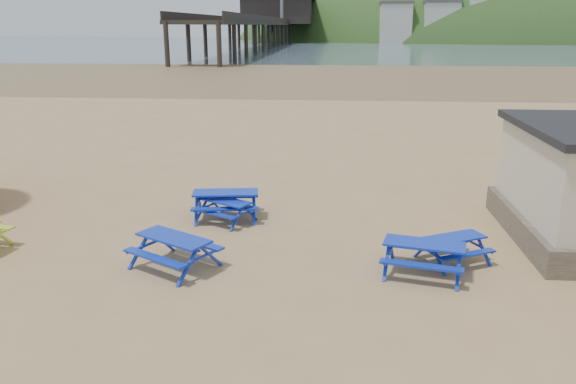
{
  "coord_description": "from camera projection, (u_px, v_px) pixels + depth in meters",
  "views": [
    {
      "loc": [
        1.91,
        -13.88,
        5.6
      ],
      "look_at": [
        0.62,
        1.5,
        1.0
      ],
      "focal_mm": 35.0,
      "sensor_mm": 36.0,
      "label": 1
    }
  ],
  "objects": [
    {
      "name": "headland_town",
      "position": [
        552.0,
        65.0,
        229.93
      ],
      "size": [
        264.0,
        144.0,
        108.0
      ],
      "color": "#2D4C1E",
      "rests_on": "ground"
    },
    {
      "name": "picnic_table_blue_e",
      "position": [
        423.0,
        258.0,
        13.06
      ],
      "size": [
        2.13,
        1.86,
        0.77
      ],
      "rotation": [
        0.0,
        0.0,
        -0.23
      ],
      "color": "#0C35A0",
      "rests_on": "ground"
    },
    {
      "name": "wet_sand",
      "position": [
        320.0,
        74.0,
        67.53
      ],
      "size": [
        400.0,
        400.0,
        0.0
      ],
      "primitive_type": "plane",
      "color": "brown",
      "rests_on": "ground"
    },
    {
      "name": "ground",
      "position": [
        260.0,
        243.0,
        15.01
      ],
      "size": [
        400.0,
        400.0,
        0.0
      ],
      "primitive_type": "plane",
      "color": "tan",
      "rests_on": "ground"
    },
    {
      "name": "sea",
      "position": [
        331.0,
        44.0,
        177.36
      ],
      "size": [
        400.0,
        400.0,
        0.0
      ],
      "primitive_type": "plane",
      "color": "#485A67",
      "rests_on": "ground"
    },
    {
      "name": "picnic_table_blue_a",
      "position": [
        226.0,
        205.0,
        16.9
      ],
      "size": [
        2.13,
        1.8,
        0.82
      ],
      "rotation": [
        0.0,
        0.0,
        0.13
      ],
      "color": "#0C35A0",
      "rests_on": "ground"
    },
    {
      "name": "picnic_table_blue_d",
      "position": [
        175.0,
        252.0,
        13.4
      ],
      "size": [
        2.38,
        2.25,
        0.79
      ],
      "rotation": [
        0.0,
        0.0,
        -0.52
      ],
      "color": "#0C35A0",
      "rests_on": "ground"
    },
    {
      "name": "picnic_table_blue_b",
      "position": [
        226.0,
        211.0,
        16.59
      ],
      "size": [
        1.98,
        1.86,
        0.66
      ],
      "rotation": [
        0.0,
        0.0,
        -0.51
      ],
      "color": "#0C35A0",
      "rests_on": "ground"
    },
    {
      "name": "pier",
      "position": [
        277.0,
        26.0,
        185.11
      ],
      "size": [
        24.0,
        220.0,
        39.29
      ],
      "color": "black",
      "rests_on": "ground"
    },
    {
      "name": "picnic_table_blue_f",
      "position": [
        453.0,
        249.0,
        13.74
      ],
      "size": [
        1.96,
        1.83,
        0.65
      ],
      "rotation": [
        0.0,
        0.0,
        0.47
      ],
      "color": "#0C35A0",
      "rests_on": "ground"
    }
  ]
}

